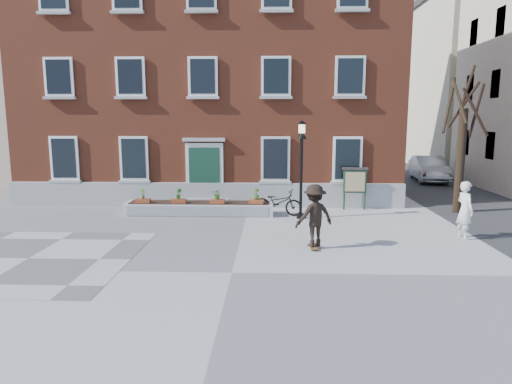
{
  "coord_description": "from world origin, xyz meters",
  "views": [
    {
      "loc": [
        1.04,
        -11.48,
        4.06
      ],
      "look_at": [
        0.5,
        4.0,
        1.5
      ],
      "focal_mm": 32.0,
      "sensor_mm": 36.0,
      "label": 1
    }
  ],
  "objects_px": {
    "bystander": "(465,210)",
    "notice_board": "(355,181)",
    "skateboarder": "(314,216)",
    "parked_car": "(429,169)",
    "bicycle": "(278,202)",
    "lamp_post": "(301,156)"
  },
  "relations": [
    {
      "from": "lamp_post",
      "to": "notice_board",
      "type": "xyz_separation_m",
      "value": [
        2.48,
        1.87,
        -1.28
      ]
    },
    {
      "from": "bicycle",
      "to": "parked_car",
      "type": "distance_m",
      "value": 14.32
    },
    {
      "from": "bicycle",
      "to": "parked_car",
      "type": "bearing_deg",
      "value": -28.73
    },
    {
      "from": "lamp_post",
      "to": "skateboarder",
      "type": "bearing_deg",
      "value": -87.88
    },
    {
      "from": "bicycle",
      "to": "parked_car",
      "type": "relative_size",
      "value": 0.42
    },
    {
      "from": "notice_board",
      "to": "skateboarder",
      "type": "height_order",
      "value": "skateboarder"
    },
    {
      "from": "bicycle",
      "to": "bystander",
      "type": "distance_m",
      "value": 7.15
    },
    {
      "from": "bystander",
      "to": "skateboarder",
      "type": "bearing_deg",
      "value": 91.44
    },
    {
      "from": "parked_car",
      "to": "bystander",
      "type": "relative_size",
      "value": 2.48
    },
    {
      "from": "bystander",
      "to": "bicycle",
      "type": "bearing_deg",
      "value": 47.45
    },
    {
      "from": "bystander",
      "to": "notice_board",
      "type": "relative_size",
      "value": 1.04
    },
    {
      "from": "parked_car",
      "to": "notice_board",
      "type": "distance_m",
      "value": 11.22
    },
    {
      "from": "lamp_post",
      "to": "bicycle",
      "type": "bearing_deg",
      "value": 145.91
    },
    {
      "from": "bicycle",
      "to": "lamp_post",
      "type": "distance_m",
      "value": 2.28
    },
    {
      "from": "bystander",
      "to": "lamp_post",
      "type": "distance_m",
      "value": 6.24
    },
    {
      "from": "bicycle",
      "to": "skateboarder",
      "type": "bearing_deg",
      "value": -153.52
    },
    {
      "from": "skateboarder",
      "to": "parked_car",
      "type": "bearing_deg",
      "value": 60.57
    },
    {
      "from": "bicycle",
      "to": "notice_board",
      "type": "xyz_separation_m",
      "value": [
        3.39,
        1.25,
        0.72
      ]
    },
    {
      "from": "parked_car",
      "to": "bystander",
      "type": "xyz_separation_m",
      "value": [
        -3.51,
        -14.02,
        0.18
      ]
    },
    {
      "from": "bystander",
      "to": "skateboarder",
      "type": "xyz_separation_m",
      "value": [
        -5.14,
        -1.33,
        0.07
      ]
    },
    {
      "from": "bicycle",
      "to": "skateboarder",
      "type": "xyz_separation_m",
      "value": [
        1.07,
        -4.84,
        0.5
      ]
    },
    {
      "from": "parked_car",
      "to": "lamp_post",
      "type": "relative_size",
      "value": 1.23
    }
  ]
}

